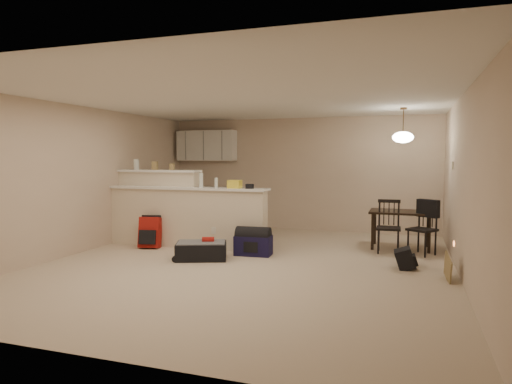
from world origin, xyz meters
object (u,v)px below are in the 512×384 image
at_px(pendant_lamp, 403,137).
at_px(navy_duffel, 253,245).
at_px(dining_chair_far, 422,228).
at_px(dining_table, 401,216).
at_px(dining_chair_near, 389,227).
at_px(red_backpack, 150,233).
at_px(suitcase, 201,251).
at_px(black_daypack, 405,259).

xyz_separation_m(pendant_lamp, navy_duffel, (-2.32, -1.37, -1.83)).
bearing_deg(dining_chair_far, dining_table, 161.09).
xyz_separation_m(dining_chair_near, dining_chair_far, (0.54, 0.01, 0.00)).
relative_size(pendant_lamp, navy_duffel, 1.03).
distance_m(pendant_lamp, navy_duffel, 3.25).
distance_m(dining_table, red_backpack, 4.51).
relative_size(suitcase, navy_duffel, 1.32).
height_order(dining_table, suitcase, dining_table).
bearing_deg(navy_duffel, black_daypack, -7.56).
xyz_separation_m(dining_chair_near, suitcase, (-2.81, -1.45, -0.32)).
bearing_deg(navy_duffel, red_backpack, 176.54).
distance_m(dining_table, dining_chair_far, 0.59).
distance_m(navy_duffel, black_daypack, 2.41).
distance_m(pendant_lamp, red_backpack, 4.81).
height_order(dining_chair_near, navy_duffel, dining_chair_near).
bearing_deg(navy_duffel, dining_table, 27.10).
distance_m(pendant_lamp, black_daypack, 2.40).
xyz_separation_m(navy_duffel, black_daypack, (2.40, -0.17, -0.02)).
bearing_deg(black_daypack, dining_chair_near, 12.14).
relative_size(dining_chair_near, suitcase, 1.14).
distance_m(dining_chair_near, navy_duffel, 2.33).
xyz_separation_m(dining_chair_near, red_backpack, (-4.09, -0.90, -0.18)).
xyz_separation_m(dining_chair_far, suitcase, (-3.35, -1.47, -0.32)).
bearing_deg(navy_duffel, dining_chair_far, 15.46).
bearing_deg(pendant_lamp, dining_chair_near, -112.17).
xyz_separation_m(pendant_lamp, dining_chair_far, (0.35, -0.46, -1.54)).
height_order(dining_table, navy_duffel, dining_table).
bearing_deg(red_backpack, dining_table, 5.06).
bearing_deg(dining_chair_far, red_backpack, -134.97).
height_order(pendant_lamp, black_daypack, pendant_lamp).
bearing_deg(dining_chair_near, navy_duffel, -158.71).
relative_size(dining_table, dining_chair_near, 1.20).
xyz_separation_m(dining_table, dining_chair_far, (0.35, -0.46, -0.14)).
relative_size(dining_table, navy_duffel, 1.80).
bearing_deg(black_daypack, navy_duffel, 83.40).
height_order(dining_chair_near, suitcase, dining_chair_near).
xyz_separation_m(dining_chair_far, black_daypack, (-0.26, -1.08, -0.31)).
xyz_separation_m(pendant_lamp, black_daypack, (0.09, -1.54, -1.84)).
height_order(pendant_lamp, navy_duffel, pendant_lamp).
height_order(red_backpack, black_daypack, red_backpack).
relative_size(suitcase, red_backpack, 1.44).
distance_m(dining_table, navy_duffel, 2.72).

